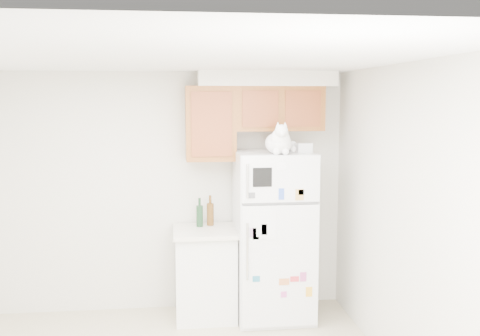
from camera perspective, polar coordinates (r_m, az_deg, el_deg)
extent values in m
cube|color=beige|center=(5.94, -7.92, -2.46)|extent=(3.80, 0.04, 2.50)
cube|color=beige|center=(4.36, 17.58, -6.18)|extent=(0.04, 4.00, 2.50)
cube|color=white|center=(3.87, -8.73, 11.07)|extent=(3.80, 4.00, 0.04)
cube|color=#964F20|center=(5.79, 3.94, 6.05)|extent=(0.90, 0.33, 0.45)
cube|color=#964F20|center=(5.70, -3.02, 4.54)|extent=(0.50, 0.33, 0.75)
cube|color=silver|center=(5.78, 2.71, 9.04)|extent=(1.40, 0.37, 0.15)
cube|color=white|center=(5.74, 3.41, -6.82)|extent=(0.76, 0.72, 1.70)
cube|color=white|center=(5.26, 4.19, -1.16)|extent=(0.74, 0.03, 0.44)
cube|color=white|center=(5.44, 4.11, -9.95)|extent=(0.74, 0.03, 1.19)
cube|color=#59595B|center=(5.29, 4.17, -3.57)|extent=(0.74, 0.03, 0.02)
cylinder|color=silver|center=(5.17, 0.78, -1.32)|extent=(0.02, 0.02, 0.32)
cylinder|color=silver|center=(5.31, 0.76, -8.49)|extent=(0.02, 0.02, 0.55)
cube|color=black|center=(5.20, 2.29, -0.95)|extent=(0.18, 0.00, 0.18)
cube|color=white|center=(5.29, 2.48, -5.78)|extent=(0.22, 0.00, 0.28)
cube|color=white|center=(5.22, 4.20, 0.17)|extent=(0.09, 0.00, 0.07)
cube|color=#CC51A0|center=(5.51, 4.47, -12.69)|extent=(0.06, 0.00, 0.06)
cube|color=silver|center=(5.30, 2.48, -6.26)|extent=(0.05, 0.00, 0.10)
cube|color=white|center=(5.31, 1.37, -7.58)|extent=(0.11, 0.00, 0.11)
cube|color=blue|center=(5.26, 4.23, -2.65)|extent=(0.05, 0.00, 0.11)
cube|color=#525258|center=(5.21, 1.21, -2.80)|extent=(0.06, 0.00, 0.05)
cube|color=#D07841|center=(5.47, 4.51, -11.45)|extent=(0.10, 0.00, 0.07)
cube|color=gold|center=(5.56, 7.02, -12.37)|extent=(0.06, 0.00, 0.10)
cube|color=#CF333E|center=(5.49, 5.57, -11.16)|extent=(0.09, 0.00, 0.05)
cube|color=silver|center=(5.32, 7.39, -2.53)|extent=(0.05, 0.00, 0.05)
cube|color=#B682B0|center=(5.29, 1.34, -6.57)|extent=(0.06, 0.00, 0.09)
cube|color=gold|center=(5.30, 6.06, -2.71)|extent=(0.08, 0.00, 0.11)
cube|color=white|center=(5.37, 3.78, -8.41)|extent=(0.09, 0.00, 0.08)
cube|color=teal|center=(5.42, 1.66, -11.20)|extent=(0.07, 0.00, 0.06)
cube|color=#AF4686|center=(5.50, 6.44, -10.93)|extent=(0.06, 0.00, 0.09)
cube|color=#47484C|center=(5.30, 6.24, -2.47)|extent=(0.05, 0.00, 0.05)
cube|color=white|center=(5.83, -3.54, -10.79)|extent=(0.60, 0.60, 0.88)
cube|color=silver|center=(5.68, -3.56, -6.43)|extent=(0.64, 0.64, 0.04)
ellipsoid|color=white|center=(5.38, 3.91, 2.52)|extent=(0.25, 0.34, 0.21)
ellipsoid|color=white|center=(5.28, 4.11, 2.96)|extent=(0.18, 0.15, 0.20)
sphere|color=white|center=(5.23, 4.23, 3.76)|extent=(0.12, 0.12, 0.12)
cone|color=white|center=(5.22, 3.88, 4.44)|extent=(0.04, 0.04, 0.05)
cone|color=white|center=(5.23, 4.60, 4.44)|extent=(0.04, 0.04, 0.05)
cone|color=#D88C8C|center=(5.21, 3.89, 4.38)|extent=(0.02, 0.02, 0.03)
cone|color=#D88C8C|center=(5.22, 4.61, 4.38)|extent=(0.02, 0.02, 0.03)
sphere|color=white|center=(5.18, 4.34, 3.51)|extent=(0.05, 0.05, 0.05)
sphere|color=white|center=(5.25, 3.72, 1.68)|extent=(0.07, 0.07, 0.07)
sphere|color=white|center=(5.26, 4.64, 1.68)|extent=(0.07, 0.07, 0.07)
cylinder|color=white|center=(5.52, 4.76, 1.93)|extent=(0.15, 0.21, 0.07)
cube|color=white|center=(5.66, 4.64, 2.22)|extent=(0.19, 0.14, 0.10)
cube|color=white|center=(5.57, 6.47, 2.07)|extent=(0.16, 0.13, 0.09)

